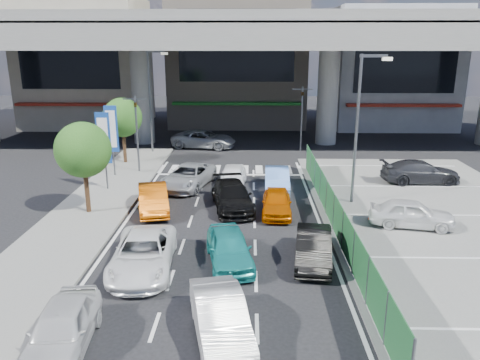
{
  "coord_description": "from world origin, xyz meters",
  "views": [
    {
      "loc": [
        1.34,
        -18.65,
        8.54
      ],
      "look_at": [
        0.84,
        4.69,
        1.67
      ],
      "focal_mm": 35.0,
      "sensor_mm": 36.0,
      "label": 1
    }
  ],
  "objects_px": {
    "traffic_light_left": "(136,115)",
    "signboard_far": "(112,131)",
    "crossing_wagon_silver": "(204,139)",
    "parked_sedan_dgrey": "(420,172)",
    "traffic_cone": "(372,212)",
    "hatch_white_back_mid": "(221,318)",
    "tree_far": "(122,118)",
    "tree_near": "(83,150)",
    "van_white_back_left": "(62,329)",
    "sedan_white_mid_left": "(143,254)",
    "taxi_teal_mid": "(229,248)",
    "hatch_black_mid_right": "(313,247)",
    "parked_sedan_white": "(412,213)",
    "sedan_black_mid": "(232,196)",
    "street_lamp_right": "(361,117)",
    "street_lamp_left": "(152,93)",
    "wagon_silver_front_left": "(188,176)",
    "taxi_orange_left": "(153,199)",
    "sedan_white_front_mid": "(233,176)",
    "taxi_orange_right": "(277,202)",
    "kei_truck_front_right": "(277,179)",
    "signboard_near": "(104,140)",
    "traffic_light_right": "(302,103)"
  },
  "relations": [
    {
      "from": "street_lamp_right",
      "to": "traffic_cone",
      "type": "relative_size",
      "value": 10.82
    },
    {
      "from": "signboard_near",
      "to": "hatch_white_back_mid",
      "type": "xyz_separation_m",
      "value": [
        7.7,
        -14.53,
        -2.37
      ]
    },
    {
      "from": "crossing_wagon_silver",
      "to": "traffic_cone",
      "type": "distance_m",
      "value": 19.41
    },
    {
      "from": "tree_far",
      "to": "sedan_black_mid",
      "type": "height_order",
      "value": "tree_far"
    },
    {
      "from": "traffic_light_left",
      "to": "signboard_far",
      "type": "bearing_deg",
      "value": -144.3
    },
    {
      "from": "crossing_wagon_silver",
      "to": "taxi_teal_mid",
      "type": "bearing_deg",
      "value": -162.79
    },
    {
      "from": "taxi_orange_left",
      "to": "sedan_white_front_mid",
      "type": "bearing_deg",
      "value": 34.29
    },
    {
      "from": "street_lamp_right",
      "to": "taxi_orange_right",
      "type": "height_order",
      "value": "street_lamp_right"
    },
    {
      "from": "van_white_back_left",
      "to": "sedan_white_mid_left",
      "type": "bearing_deg",
      "value": 71.18
    },
    {
      "from": "crossing_wagon_silver",
      "to": "sedan_black_mid",
      "type": "bearing_deg",
      "value": -159.77
    },
    {
      "from": "signboard_far",
      "to": "tree_near",
      "type": "height_order",
      "value": "tree_near"
    },
    {
      "from": "signboard_near",
      "to": "van_white_back_left",
      "type": "relative_size",
      "value": 1.16
    },
    {
      "from": "sedan_white_front_mid",
      "to": "street_lamp_right",
      "type": "bearing_deg",
      "value": -19.86
    },
    {
      "from": "sedan_white_mid_left",
      "to": "van_white_back_left",
      "type": "bearing_deg",
      "value": -108.27
    },
    {
      "from": "taxi_orange_right",
      "to": "parked_sedan_dgrey",
      "type": "height_order",
      "value": "parked_sedan_dgrey"
    },
    {
      "from": "traffic_light_left",
      "to": "hatch_black_mid_right",
      "type": "bearing_deg",
      "value": -52.88
    },
    {
      "from": "street_lamp_right",
      "to": "sedan_black_mid",
      "type": "bearing_deg",
      "value": -171.08
    },
    {
      "from": "tree_far",
      "to": "crossing_wagon_silver",
      "type": "relative_size",
      "value": 0.9
    },
    {
      "from": "street_lamp_left",
      "to": "tree_near",
      "type": "height_order",
      "value": "street_lamp_left"
    },
    {
      "from": "tree_near",
      "to": "taxi_orange_right",
      "type": "distance_m",
      "value": 10.13
    },
    {
      "from": "tree_near",
      "to": "hatch_white_back_mid",
      "type": "height_order",
      "value": "tree_near"
    },
    {
      "from": "street_lamp_left",
      "to": "traffic_cone",
      "type": "height_order",
      "value": "street_lamp_left"
    },
    {
      "from": "van_white_back_left",
      "to": "sedan_black_mid",
      "type": "xyz_separation_m",
      "value": [
        4.43,
        12.1,
        0.0
      ]
    },
    {
      "from": "van_white_back_left",
      "to": "parked_sedan_dgrey",
      "type": "relative_size",
      "value": 0.84
    },
    {
      "from": "taxi_orange_left",
      "to": "parked_sedan_white",
      "type": "bearing_deg",
      "value": -22.56
    },
    {
      "from": "tree_far",
      "to": "traffic_cone",
      "type": "xyz_separation_m",
      "value": [
        15.27,
        -11.12,
        -2.96
      ]
    },
    {
      "from": "kei_truck_front_right",
      "to": "taxi_orange_right",
      "type": "bearing_deg",
      "value": -91.78
    },
    {
      "from": "parked_sedan_white",
      "to": "parked_sedan_dgrey",
      "type": "relative_size",
      "value": 0.81
    },
    {
      "from": "sedan_white_mid_left",
      "to": "parked_sedan_dgrey",
      "type": "relative_size",
      "value": 1.03
    },
    {
      "from": "traffic_light_left",
      "to": "hatch_white_back_mid",
      "type": "bearing_deg",
      "value": -70.12
    },
    {
      "from": "tree_far",
      "to": "parked_sedan_dgrey",
      "type": "distance_m",
      "value": 20.57
    },
    {
      "from": "wagon_silver_front_left",
      "to": "sedan_white_front_mid",
      "type": "height_order",
      "value": "wagon_silver_front_left"
    },
    {
      "from": "hatch_white_back_mid",
      "to": "sedan_white_mid_left",
      "type": "height_order",
      "value": "same"
    },
    {
      "from": "wagon_silver_front_left",
      "to": "kei_truck_front_right",
      "type": "height_order",
      "value": "wagon_silver_front_left"
    },
    {
      "from": "traffic_light_left",
      "to": "street_lamp_left",
      "type": "relative_size",
      "value": 0.65
    },
    {
      "from": "parked_sedan_dgrey",
      "to": "hatch_white_back_mid",
      "type": "bearing_deg",
      "value": 143.19
    },
    {
      "from": "taxi_teal_mid",
      "to": "traffic_light_left",
      "type": "bearing_deg",
      "value": 106.19
    },
    {
      "from": "sedan_black_mid",
      "to": "kei_truck_front_right",
      "type": "height_order",
      "value": "sedan_black_mid"
    },
    {
      "from": "signboard_near",
      "to": "taxi_orange_left",
      "type": "bearing_deg",
      "value": -45.32
    },
    {
      "from": "traffic_light_left",
      "to": "traffic_cone",
      "type": "bearing_deg",
      "value": -32.24
    },
    {
      "from": "crossing_wagon_silver",
      "to": "parked_sedan_dgrey",
      "type": "distance_m",
      "value": 17.78
    },
    {
      "from": "signboard_far",
      "to": "wagon_silver_front_left",
      "type": "height_order",
      "value": "signboard_far"
    },
    {
      "from": "hatch_black_mid_right",
      "to": "parked_sedan_dgrey",
      "type": "xyz_separation_m",
      "value": [
        8.15,
        11.26,
        0.11
      ]
    },
    {
      "from": "parked_sedan_dgrey",
      "to": "taxi_orange_right",
      "type": "bearing_deg",
      "value": 119.89
    },
    {
      "from": "crossing_wagon_silver",
      "to": "parked_sedan_white",
      "type": "height_order",
      "value": "crossing_wagon_silver"
    },
    {
      "from": "tree_far",
      "to": "crossing_wagon_silver",
      "type": "height_order",
      "value": "tree_far"
    },
    {
      "from": "van_white_back_left",
      "to": "crossing_wagon_silver",
      "type": "relative_size",
      "value": 0.76
    },
    {
      "from": "hatch_black_mid_right",
      "to": "kei_truck_front_right",
      "type": "bearing_deg",
      "value": 102.93
    },
    {
      "from": "street_lamp_left",
      "to": "traffic_cone",
      "type": "xyz_separation_m",
      "value": [
        13.8,
        -14.62,
        -4.34
      ]
    },
    {
      "from": "traffic_light_right",
      "to": "kei_truck_front_right",
      "type": "height_order",
      "value": "traffic_light_right"
    }
  ]
}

